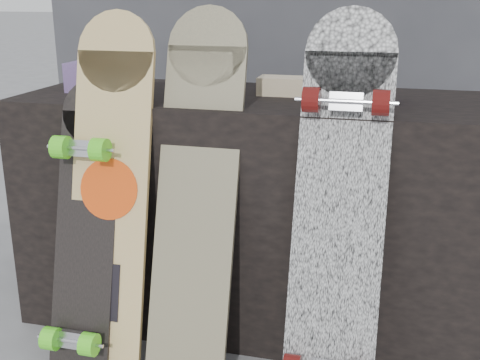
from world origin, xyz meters
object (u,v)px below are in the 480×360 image
(longboard_cascadia, at_px, (339,206))
(vendor_table, at_px, (259,209))
(longboard_celtic, at_px, (198,185))
(longboard_geisha, at_px, (110,184))
(skateboard_dark, at_px, (84,225))

(longboard_cascadia, bearing_deg, vendor_table, 130.01)
(longboard_celtic, height_order, longboard_cascadia, same)
(vendor_table, xyz_separation_m, longboard_cascadia, (0.31, -0.37, 0.17))
(longboard_geisha, bearing_deg, skateboard_dark, -146.02)
(longboard_celtic, bearing_deg, skateboard_dark, -166.93)
(vendor_table, relative_size, longboard_geisha, 1.47)
(longboard_geisha, xyz_separation_m, skateboard_dark, (-0.07, -0.05, -0.12))
(longboard_cascadia, bearing_deg, longboard_geisha, 178.97)
(longboard_geisha, relative_size, skateboard_dark, 1.23)
(vendor_table, xyz_separation_m, skateboard_dark, (-0.46, -0.41, 0.05))
(longboard_geisha, bearing_deg, longboard_cascadia, -1.03)
(vendor_table, distance_m, longboard_cascadia, 0.51)
(vendor_table, relative_size, longboard_celtic, 1.46)
(vendor_table, bearing_deg, longboard_celtic, -109.58)
(vendor_table, distance_m, skateboard_dark, 0.61)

